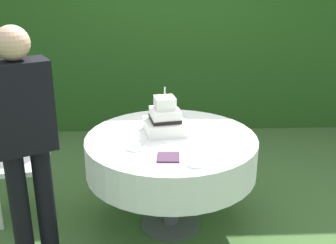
# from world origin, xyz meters

# --- Properties ---
(ground_plane) EXTENTS (20.00, 20.00, 0.00)m
(ground_plane) POSITION_xyz_m (0.00, 0.00, 0.00)
(ground_plane) COLOR #3D602D
(foliage_hedge) EXTENTS (6.24, 0.59, 2.97)m
(foliage_hedge) POSITION_xyz_m (0.00, 2.30, 1.49)
(foliage_hedge) COLOR #234C19
(foliage_hedge) RESTS_ON ground_plane
(cake_table) EXTENTS (1.25, 1.25, 0.73)m
(cake_table) POSITION_xyz_m (0.00, 0.00, 0.60)
(cake_table) COLOR #4C4C51
(cake_table) RESTS_ON ground_plane
(wedding_cake) EXTENTS (0.33, 0.33, 0.35)m
(wedding_cake) POSITION_xyz_m (-0.04, 0.11, 0.83)
(wedding_cake) COLOR white
(wedding_cake) RESTS_ON cake_table
(serving_plate_near) EXTENTS (0.13, 0.13, 0.01)m
(serving_plate_near) POSITION_xyz_m (0.09, 0.39, 0.74)
(serving_plate_near) COLOR white
(serving_plate_near) RESTS_ON cake_table
(serving_plate_far) EXTENTS (0.14, 0.14, 0.01)m
(serving_plate_far) POSITION_xyz_m (-0.25, -0.19, 0.74)
(serving_plate_far) COLOR white
(serving_plate_far) RESTS_ON cake_table
(serving_plate_left) EXTENTS (0.11, 0.11, 0.01)m
(serving_plate_left) POSITION_xyz_m (0.13, -0.46, 0.74)
(serving_plate_left) COLOR white
(serving_plate_left) RESTS_ON cake_table
(napkin_stack) EXTENTS (0.15, 0.15, 0.01)m
(napkin_stack) POSITION_xyz_m (-0.04, -0.35, 0.74)
(napkin_stack) COLOR #4C2D47
(napkin_stack) RESTS_ON cake_table
(garden_chair) EXTENTS (0.43, 0.43, 0.89)m
(garden_chair) POSITION_xyz_m (-1.16, 0.24, 0.54)
(garden_chair) COLOR white
(garden_chair) RESTS_ON ground_plane
(standing_person) EXTENTS (0.41, 0.34, 1.60)m
(standing_person) POSITION_xyz_m (-0.91, -0.44, 0.93)
(standing_person) COLOR black
(standing_person) RESTS_ON ground_plane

